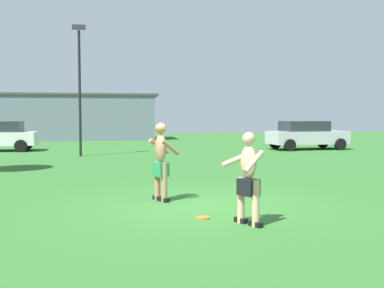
{
  "coord_description": "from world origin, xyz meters",
  "views": [
    {
      "loc": [
        -1.64,
        -9.41,
        1.89
      ],
      "look_at": [
        -0.07,
        0.3,
        1.28
      ],
      "focal_mm": 42.9,
      "sensor_mm": 36.0,
      "label": 1
    }
  ],
  "objects": [
    {
      "name": "car_silver_near_post",
      "position": [
        8.69,
        14.67,
        0.82
      ],
      "size": [
        4.45,
        2.35,
        1.58
      ],
      "color": "silver",
      "rests_on": "ground_plane"
    },
    {
      "name": "outbuilding_behind_lot",
      "position": [
        -5.88,
        27.26,
        1.77
      ],
      "size": [
        14.52,
        4.73,
        3.53
      ],
      "color": "slate",
      "rests_on": "ground_plane"
    },
    {
      "name": "frisbee",
      "position": [
        -0.11,
        -1.22,
        0.01
      ],
      "size": [
        0.25,
        0.25,
        0.03
      ],
      "primitive_type": "cylinder",
      "color": "orange",
      "rests_on": "ground_plane"
    },
    {
      "name": "player_with_cap",
      "position": [
        -0.71,
        0.63,
        0.96
      ],
      "size": [
        0.7,
        0.8,
        1.74
      ],
      "color": "black",
      "rests_on": "ground_plane"
    },
    {
      "name": "lamp_post",
      "position": [
        -3.36,
        12.25,
        3.65
      ],
      "size": [
        0.6,
        0.24,
        6.0
      ],
      "color": "black",
      "rests_on": "ground_plane"
    },
    {
      "name": "ground_plane",
      "position": [
        0.0,
        0.0,
        0.0
      ],
      "size": [
        80.0,
        80.0,
        0.0
      ],
      "primitive_type": "plane",
      "color": "#2D6628"
    },
    {
      "name": "player_in_black",
      "position": [
        0.57,
        -1.82,
        0.84
      ],
      "size": [
        0.72,
        0.74,
        1.61
      ],
      "color": "black",
      "rests_on": "ground_plane"
    }
  ]
}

